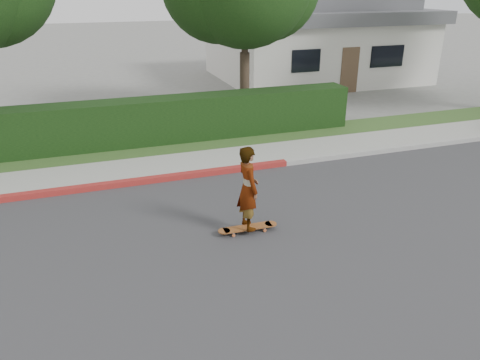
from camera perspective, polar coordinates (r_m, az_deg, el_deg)
The scene contains 10 objects.
ground at distance 9.81m, azimuth 10.03°, elevation -7.12°, with size 120.00×120.00×0.00m, color slate.
road at distance 9.81m, azimuth 10.03°, elevation -7.09°, with size 60.00×8.00×0.01m, color #2D2D30.
curb_far at distance 13.13m, azimuth 1.55°, elevation 1.59°, with size 60.00×0.20×0.15m, color #9E9E99.
curb_red_section at distance 12.41m, azimuth -20.62°, elevation -1.25°, with size 12.00×0.21×0.15m, color maroon.
sidewalk_far at distance 13.93m, azimuth 0.25°, elevation 2.81°, with size 60.00×1.60×0.12m, color gray.
planting_strip at distance 15.37m, azimuth -1.73°, elevation 4.71°, with size 60.00×1.60×0.10m, color #2D4C1E.
hedge at distance 15.17m, azimuth -13.41°, elevation 6.61°, with size 15.00×1.00×1.50m, color black.
house at distance 26.54m, azimuth 9.12°, elevation 16.71°, with size 10.60×8.60×4.30m.
skateboard at distance 9.85m, azimuth 0.96°, elevation -5.83°, with size 1.29×0.28×0.12m.
skateboarder at distance 9.45m, azimuth 0.99°, elevation -1.00°, with size 0.65×0.43×1.78m, color white.
Camera 1 is at (-4.33, -7.34, 4.86)m, focal length 35.00 mm.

